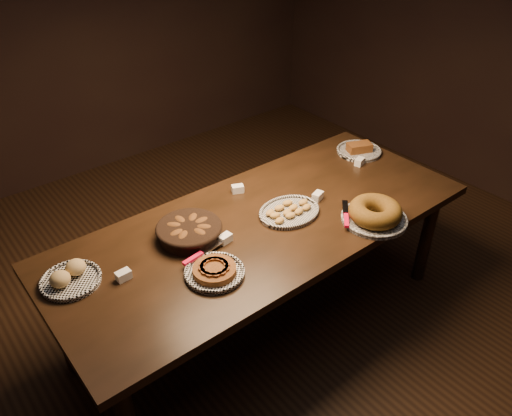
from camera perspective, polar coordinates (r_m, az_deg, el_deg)
ground at (r=3.24m, az=0.85°, el=-12.39°), size 5.00×5.00×0.00m
buffet_table at (r=2.79m, az=0.97°, el=-2.75°), size 2.40×1.00×0.75m
apple_tart_plate at (r=2.40m, az=-4.79°, el=-7.18°), size 0.32×0.33×0.06m
madeleine_platter at (r=2.80m, az=3.79°, el=-0.39°), size 0.36×0.30×0.04m
bundt_cake_plate at (r=2.80m, az=13.42°, el=-0.63°), size 0.38×0.41×0.11m
croissant_basket at (r=2.62m, az=-7.64°, el=-2.52°), size 0.35×0.35×0.09m
bread_roll_plate at (r=2.50m, az=-20.51°, el=-7.44°), size 0.28×0.28×0.09m
loaf_plate at (r=3.50m, az=11.69°, el=6.52°), size 0.30×0.30×0.07m
tent_cards at (r=2.82m, az=0.60°, el=0.06°), size 1.79×0.43×0.04m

